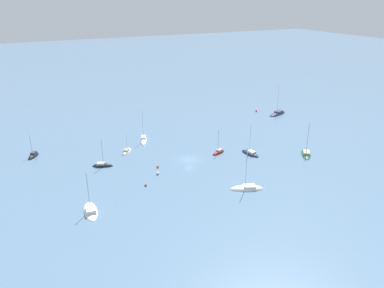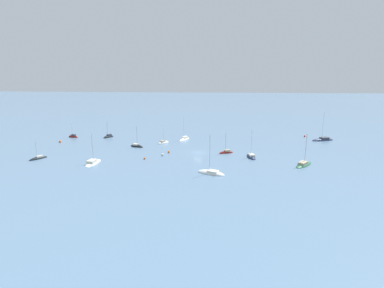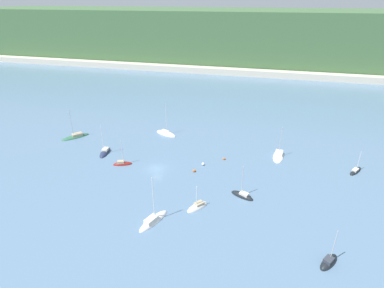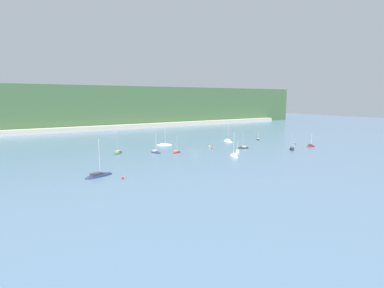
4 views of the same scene
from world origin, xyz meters
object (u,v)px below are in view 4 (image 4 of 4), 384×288
Objects in this scene: sailboat_2 at (243,148)px; sailboat_10 at (118,153)px; sailboat_11 at (164,145)px; sailboat_0 at (292,150)px; sailboat_1 at (238,152)px; mooring_buoy_4 at (212,148)px; mooring_buoy_1 at (123,178)px; sailboat_9 at (228,141)px; sailboat_5 at (234,156)px; sailboat_7 at (311,147)px; mooring_buoy_0 at (212,145)px; sailboat_8 at (258,140)px; mooring_buoy_2 at (296,143)px; sailboat_3 at (177,153)px; sailboat_6 at (99,176)px; mooring_buoy_3 at (210,146)px; sailboat_4 at (156,153)px.

sailboat_10 reaches higher than sailboat_2.
sailboat_0 is at bearing -21.23° from sailboat_11.
sailboat_11 reaches higher than sailboat_0.
sailboat_1 is 0.75× the size of sailboat_2.
mooring_buoy_4 is (-4.08, 13.33, 0.26)m from sailboat_1.
sailboat_9 is at bearing 30.61° from mooring_buoy_1.
mooring_buoy_1 is at bearing 122.29° from sailboat_5.
sailboat_7 reaches higher than mooring_buoy_1.
sailboat_10 is 46.53m from mooring_buoy_0.
mooring_buoy_0 is (-32.42, -2.16, 0.22)m from sailboat_8.
mooring_buoy_1 is 0.79× the size of mooring_buoy_2.
sailboat_3 is 1.05× the size of sailboat_7.
mooring_buoy_2 is (0.70, 9.19, 0.31)m from sailboat_7.
mooring_buoy_0 is at bearing -43.17° from sailboat_2.
sailboat_11 is at bearing 151.32° from mooring_buoy_2.
sailboat_1 is at bearing -72.97° from mooring_buoy_4.
sailboat_6 is 17.78× the size of mooring_buoy_4.
mooring_buoy_0 is at bearing 8.25° from sailboat_6.
sailboat_5 is at bearing -71.48° from sailboat_3.
mooring_buoy_2 is at bearing 10.45° from mooring_buoy_1.
mooring_buoy_2 is (30.55, -4.46, 0.32)m from sailboat_2.
sailboat_8 is at bearing 3.81° from mooring_buoy_0.
sailboat_9 is at bearing 12.90° from sailboat_11.
mooring_buoy_2 is (4.51, -21.74, 0.34)m from sailboat_8.
sailboat_2 is at bearing 80.50° from sailboat_0.
sailboat_6 is 60.18m from sailboat_11.
sailboat_1 is 10.49m from sailboat_2.
sailboat_1 is (-23.96, 8.49, -0.04)m from sailboat_0.
mooring_buoy_2 is at bearing -134.68° from sailboat_8.
mooring_buoy_3 is at bearing 6.67° from sailboat_6.
sailboat_4 is 12.62× the size of mooring_buoy_3.
sailboat_0 is at bearing -53.70° from mooring_buoy_0.
sailboat_6 reaches higher than mooring_buoy_4.
sailboat_7 is at bearing -139.39° from sailboat_8.
sailboat_8 is at bearing 85.50° from sailboat_9.
sailboat_0 is 21.33m from sailboat_2.
sailboat_10 reaches higher than mooring_buoy_4.
sailboat_4 is 15.62m from sailboat_10.
sailboat_9 is 0.95× the size of sailboat_10.
sailboat_3 is 62.77m from mooring_buoy_2.
sailboat_7 is 0.75× the size of sailboat_10.
mooring_buoy_2 is (57.26, -31.32, 0.35)m from sailboat_11.
sailboat_10 is 14.89× the size of mooring_buoy_1.
sailboat_2 reaches higher than sailboat_1.
sailboat_7 is (14.36, 1.02, -0.00)m from sailboat_0.
mooring_buoy_0 is 0.72× the size of mooring_buoy_2.
sailboat_5 is (-15.71, -12.48, 0.02)m from sailboat_2.
mooring_buoy_2 reaches higher than mooring_buoy_4.
sailboat_0 is 8.98× the size of mooring_buoy_2.
sailboat_1 is 41.73m from sailboat_8.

